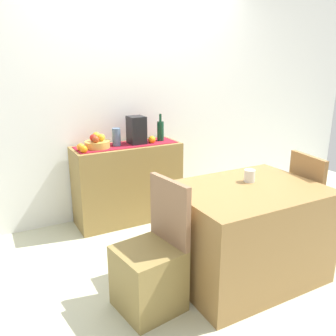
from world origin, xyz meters
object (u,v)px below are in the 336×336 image
(coffee_cup, at_px, (250,176))
(ceramic_vase, at_px, (116,137))
(sideboard_console, at_px, (128,183))
(fruit_bowl, at_px, (97,144))
(chair_by_corner, at_px, (316,223))
(dining_table, at_px, (245,232))
(chair_near_window, at_px, (150,273))
(coffee_maker, at_px, (136,130))
(wine_bottle, at_px, (160,131))

(coffee_cup, bearing_deg, ceramic_vase, 114.99)
(sideboard_console, xyz_separation_m, coffee_cup, (0.50, -1.30, 0.38))
(fruit_bowl, height_order, coffee_cup, fruit_bowl)
(fruit_bowl, distance_m, chair_by_corner, 2.16)
(sideboard_console, bearing_deg, ceramic_vase, 180.00)
(dining_table, xyz_separation_m, chair_by_corner, (0.82, 0.00, -0.10))
(coffee_cup, distance_m, chair_near_window, 1.06)
(sideboard_console, relative_size, coffee_cup, 11.46)
(fruit_bowl, distance_m, coffee_maker, 0.43)
(sideboard_console, distance_m, coffee_cup, 1.44)
(sideboard_console, distance_m, ceramic_vase, 0.51)
(coffee_maker, relative_size, ceramic_vase, 1.57)
(wine_bottle, relative_size, coffee_cup, 3.02)
(coffee_maker, relative_size, coffee_cup, 2.97)
(fruit_bowl, xyz_separation_m, chair_by_corner, (1.53, -1.40, -0.60))
(coffee_cup, bearing_deg, wine_bottle, 94.88)
(sideboard_console, xyz_separation_m, dining_table, (0.40, -1.40, -0.04))
(fruit_bowl, relative_size, ceramic_vase, 1.35)
(sideboard_console, height_order, fruit_bowl, fruit_bowl)
(dining_table, height_order, coffee_cup, coffee_cup)
(sideboard_console, distance_m, coffee_maker, 0.57)
(fruit_bowl, relative_size, dining_table, 0.22)
(wine_bottle, height_order, chair_by_corner, wine_bottle)
(dining_table, relative_size, coffee_cup, 11.50)
(wine_bottle, distance_m, dining_table, 1.51)
(sideboard_console, xyz_separation_m, ceramic_vase, (-0.11, 0.00, 0.50))
(sideboard_console, height_order, dining_table, sideboard_console)
(wine_bottle, bearing_deg, fruit_bowl, 180.00)
(coffee_maker, bearing_deg, wine_bottle, 0.00)
(ceramic_vase, relative_size, dining_table, 0.16)
(ceramic_vase, height_order, dining_table, ceramic_vase)
(coffee_maker, xyz_separation_m, coffee_cup, (0.39, -1.30, -0.18))
(chair_near_window, relative_size, chair_by_corner, 1.00)
(coffee_cup, bearing_deg, chair_by_corner, -7.93)
(fruit_bowl, height_order, coffee_maker, coffee_maker)
(chair_near_window, bearing_deg, sideboard_console, 73.58)
(wine_bottle, relative_size, ceramic_vase, 1.60)
(wine_bottle, height_order, ceramic_vase, wine_bottle)
(fruit_bowl, distance_m, wine_bottle, 0.70)
(sideboard_console, xyz_separation_m, wine_bottle, (0.39, 0.00, 0.52))
(sideboard_console, distance_m, fruit_bowl, 0.54)
(fruit_bowl, distance_m, dining_table, 1.65)
(coffee_cup, xyz_separation_m, chair_near_window, (-0.91, -0.10, -0.52))
(fruit_bowl, height_order, dining_table, fruit_bowl)
(coffee_cup, relative_size, chair_near_window, 0.11)
(ceramic_vase, distance_m, dining_table, 1.59)
(ceramic_vase, relative_size, coffee_cup, 1.89)
(coffee_maker, relative_size, chair_near_window, 0.32)
(chair_near_window, height_order, chair_by_corner, same)
(sideboard_console, relative_size, coffee_maker, 3.86)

